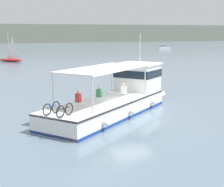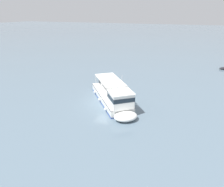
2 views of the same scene
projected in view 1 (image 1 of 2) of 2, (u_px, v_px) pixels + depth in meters
ground_plane at (131, 116)px, 21.86m from camera, size 400.00×400.00×0.00m
distant_shoreline at (8, 33)px, 169.71m from camera, size 400.00×28.00×8.99m
ferry_main at (120, 97)px, 23.04m from camera, size 11.79×10.44×5.32m
motorboat_off_bow at (164, 48)px, 103.21m from camera, size 3.82×2.20×1.26m
sailboat_mid_channel at (11, 59)px, 61.14m from camera, size 4.65×4.04×5.40m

